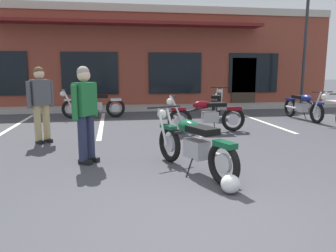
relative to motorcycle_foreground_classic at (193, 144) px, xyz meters
name	(u,v)px	position (x,y,z in m)	size (l,w,h in m)	color
ground_plane	(158,150)	(-0.33, 1.54, -0.46)	(80.00, 80.00, 0.00)	#3D3D42
sidewalk_kerb	(135,107)	(-0.33, 8.60, -0.39)	(22.00, 1.80, 0.14)	#A8A59E
brick_storefront_building	(129,59)	(-0.33, 12.13, 1.64)	(17.55, 7.24, 4.19)	brown
painted_stall_lines	(143,123)	(-0.33, 5.00, -0.46)	(7.53, 4.80, 0.01)	silver
motorcycle_foreground_classic	(193,144)	(0.00, 0.00, 0.00)	(1.08, 2.01, 0.98)	black
motorcycle_red_sportbike	(303,106)	(4.81, 4.72, 0.00)	(0.66, 2.11, 0.98)	black
motorcycle_black_cruiser	(206,115)	(1.14, 3.20, 0.00)	(2.11, 0.66, 0.98)	black
motorcycle_blue_standard	(93,104)	(-1.88, 6.30, 0.00)	(2.11, 0.66, 0.98)	black
motorcycle_green_cafe_racer	(217,104)	(2.26, 5.78, 0.00)	(1.14, 1.98, 0.98)	black
person_by_back_row	(41,100)	(-2.78, 2.64, 0.49)	(0.54, 0.44, 1.68)	black
person_near_building	(85,109)	(-1.70, 0.83, 0.49)	(0.44, 0.54, 1.68)	black
helmet_on_pavement	(230,184)	(0.27, -0.98, -0.33)	(0.26, 0.26, 0.26)	silver
parking_lot_lamp_post	(308,20)	(6.43, 7.40, 3.05)	(0.24, 0.76, 5.50)	#2D2D33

